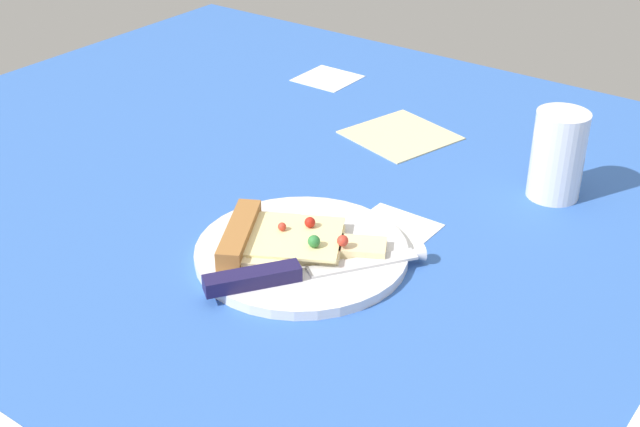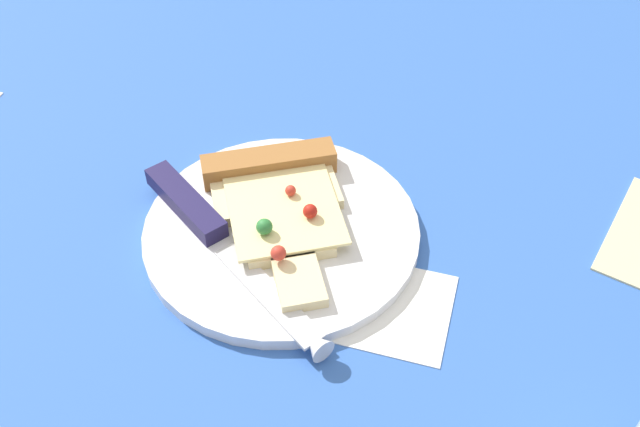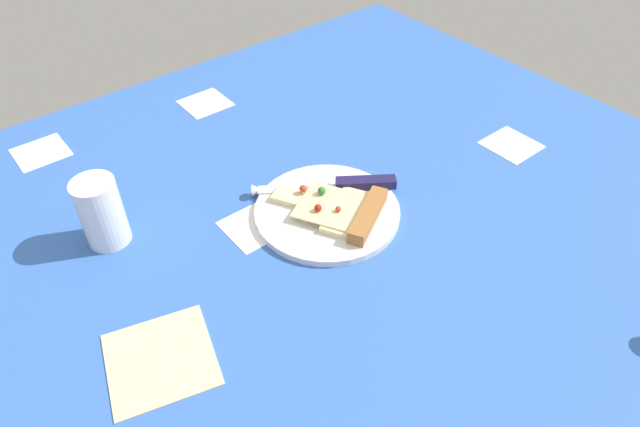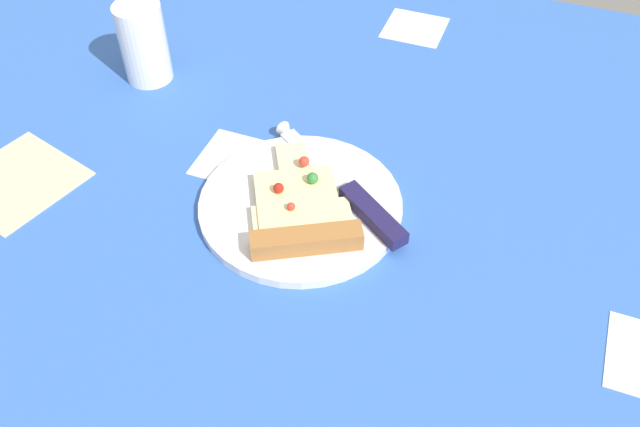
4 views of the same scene
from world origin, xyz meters
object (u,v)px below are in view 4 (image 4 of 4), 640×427
Objects in this scene: napkin at (17,180)px; pizza_slice at (301,212)px; plate at (299,205)px; knife at (349,192)px; drinking_glass at (143,43)px.

pizza_slice is at bearing 99.33° from napkin.
plate is 5.92cm from knife.
drinking_glass is at bearing -119.27° from plate.
plate is 2.88cm from pizza_slice.
drinking_glass is at bearing 170.87° from napkin.
pizza_slice is 36.05cm from drinking_glass.
napkin is (7.89, -33.30, -0.37)cm from plate.
drinking_glass is 25.25cm from napkin.
pizza_slice is 35.04cm from napkin.
drinking_glass reaches higher than pizza_slice.
drinking_glass reaches higher than napkin.
knife is at bearing 105.72° from napkin.
plate reaches higher than napkin.
pizza_slice is 0.91× the size of knife.
drinking_glass is 0.85× the size of napkin.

